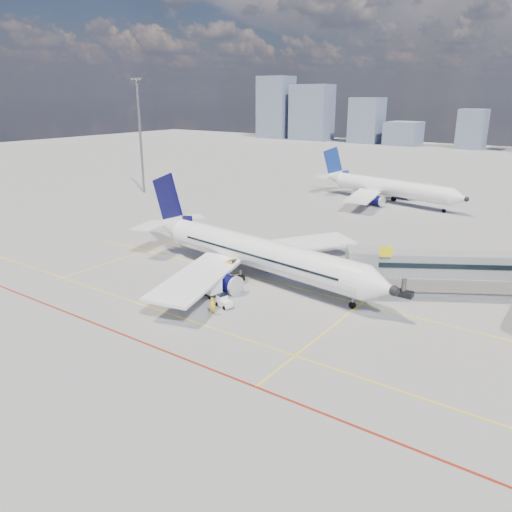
% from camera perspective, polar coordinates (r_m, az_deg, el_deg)
% --- Properties ---
extents(ground, '(420.00, 420.00, 0.00)m').
position_cam_1_polar(ground, '(56.52, -4.62, -4.86)').
color(ground, gray).
rests_on(ground, ground).
extents(apron_markings, '(90.00, 35.12, 0.01)m').
position_cam_1_polar(apron_markings, '(54.20, -7.75, -6.00)').
color(apron_markings, yellow).
rests_on(apron_markings, ground).
extents(jet_bridge, '(23.55, 15.78, 6.30)m').
position_cam_1_polar(jet_bridge, '(60.37, 23.86, -1.10)').
color(jet_bridge, gray).
rests_on(jet_bridge, ground).
extents(floodlight_mast_nw, '(3.20, 0.61, 25.45)m').
position_cam_1_polar(floodlight_mast_nw, '(119.58, -13.10, 13.52)').
color(floodlight_mast_nw, slate).
rests_on(floodlight_mast_nw, ground).
extents(distant_skyline, '(247.11, 15.93, 31.25)m').
position_cam_1_polar(distant_skyline, '(236.09, 22.93, 14.02)').
color(distant_skyline, slate).
rests_on(distant_skyline, ground).
extents(main_aircraft, '(39.68, 34.46, 11.63)m').
position_cam_1_polar(main_aircraft, '(62.30, -0.64, 0.54)').
color(main_aircraft, white).
rests_on(main_aircraft, ground).
extents(second_aircraft, '(35.49, 30.53, 10.66)m').
position_cam_1_polar(second_aircraft, '(110.26, 14.61, 7.63)').
color(second_aircraft, white).
rests_on(second_aircraft, ground).
extents(baggage_tug, '(2.07, 1.55, 1.30)m').
position_cam_1_polar(baggage_tug, '(54.14, -3.74, -5.18)').
color(baggage_tug, white).
rests_on(baggage_tug, ground).
extents(cargo_dolly, '(4.36, 2.48, 2.26)m').
position_cam_1_polar(cargo_dolly, '(57.51, -5.77, -3.15)').
color(cargo_dolly, black).
rests_on(cargo_dolly, ground).
extents(belt_loader, '(6.69, 2.24, 2.69)m').
position_cam_1_polar(belt_loader, '(63.46, -5.56, -1.62)').
color(belt_loader, black).
rests_on(belt_loader, ground).
extents(ramp_worker, '(0.60, 0.77, 1.85)m').
position_cam_1_polar(ramp_worker, '(52.22, -4.96, -5.75)').
color(ramp_worker, yellow).
rests_on(ramp_worker, ground).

